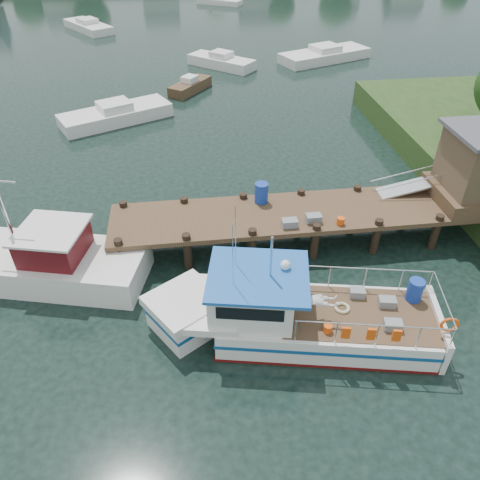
{
  "coord_description": "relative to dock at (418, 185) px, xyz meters",
  "views": [
    {
      "loc": [
        -2.79,
        -15.45,
        11.89
      ],
      "look_at": [
        -1.0,
        -1.5,
        1.3
      ],
      "focal_mm": 35.0,
      "sensor_mm": 36.0,
      "label": 1
    }
  ],
  "objects": [
    {
      "name": "work_boat",
      "position": [
        -15.24,
        -1.07,
        -1.49
      ],
      "size": [
        9.06,
        4.58,
        4.76
      ],
      "rotation": [
        0.0,
        0.0,
        -0.25
      ],
      "color": "silver",
      "rests_on": "ground"
    },
    {
      "name": "moored_b",
      "position": [
        -5.77,
        24.18,
        -1.77
      ],
      "size": [
        5.57,
        5.2,
        1.26
      ],
      "rotation": [
        0.0,
        0.0,
        -0.11
      ],
      "color": "silver",
      "rests_on": "ground"
    },
    {
      "name": "moored_a",
      "position": [
        -13.49,
        13.73,
        -1.77
      ],
      "size": [
        7.22,
        5.1,
        1.27
      ],
      "rotation": [
        0.0,
        0.0,
        0.1
      ],
      "color": "silver",
      "rests_on": "ground"
    },
    {
      "name": "lobster_boat",
      "position": [
        -6.38,
        -5.11,
        -1.39
      ],
      "size": [
        9.75,
        4.43,
        4.69
      ],
      "rotation": [
        0.0,
        0.0,
        -0.2
      ],
      "color": "silver",
      "rests_on": "ground"
    },
    {
      "name": "moored_far",
      "position": [
        -3.46,
        50.5,
        -1.88
      ],
      "size": [
        5.89,
        4.49,
        0.96
      ],
      "rotation": [
        0.0,
        0.0,
        -0.26
      ],
      "color": "silver",
      "rests_on": "ground"
    },
    {
      "name": "moored_d",
      "position": [
        -18.36,
        38.48,
        -1.8
      ],
      "size": [
        5.8,
        7.07,
        1.18
      ],
      "rotation": [
        0.0,
        0.0,
        0.06
      ],
      "color": "silver",
      "rests_on": "ground"
    },
    {
      "name": "dock",
      "position": [
        0.0,
        0.0,
        0.0
      ],
      "size": [
        16.6,
        3.0,
        4.78
      ],
      "color": "#4F3825",
      "rests_on": "ground"
    },
    {
      "name": "moored_rowboat",
      "position": [
        -8.59,
        18.68,
        -1.83
      ],
      "size": [
        3.33,
        3.8,
        1.1
      ],
      "rotation": [
        0.0,
        0.0,
        0.39
      ],
      "color": "#4F3825",
      "rests_on": "ground"
    },
    {
      "name": "ground_plane",
      "position": [
        -6.51,
        -0.01,
        -2.24
      ],
      "size": [
        160.0,
        160.0,
        0.0
      ],
      "primitive_type": "plane",
      "color": "black"
    },
    {
      "name": "moored_c",
      "position": [
        3.23,
        24.98,
        -1.77
      ],
      "size": [
        8.41,
        5.5,
        1.26
      ],
      "rotation": [
        0.0,
        0.0,
        0.21
      ],
      "color": "silver",
      "rests_on": "ground"
    }
  ]
}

